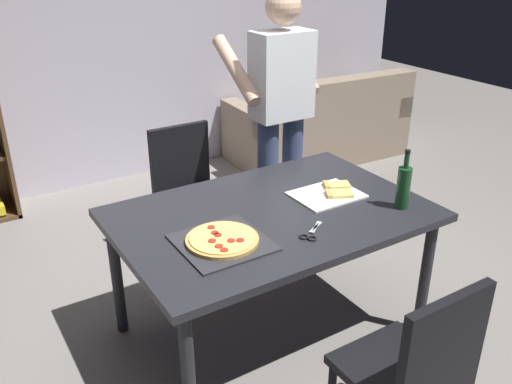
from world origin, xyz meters
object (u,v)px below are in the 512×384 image
(couch, at_px, (320,129))
(wine_bottle, at_px, (403,186))
(chair_near_camera, at_px, (416,367))
(dining_table, at_px, (271,224))
(person_serving_pizza, at_px, (280,109))
(pepperoni_pizza_on_tray, at_px, (222,241))
(kitchen_scissors, at_px, (311,234))
(chair_far_side, at_px, (188,185))

(couch, distance_m, wine_bottle, 2.71)
(chair_near_camera, distance_m, wine_bottle, 0.98)
(dining_table, xyz_separation_m, person_serving_pizza, (0.58, 0.79, 0.32))
(chair_near_camera, height_order, couch, chair_near_camera)
(person_serving_pizza, xyz_separation_m, pepperoni_pizza_on_tray, (-0.95, -0.94, -0.23))
(kitchen_scissors, bearing_deg, wine_bottle, -1.66)
(chair_near_camera, relative_size, couch, 0.52)
(pepperoni_pizza_on_tray, bearing_deg, kitchen_scissors, -21.05)
(chair_near_camera, xyz_separation_m, kitchen_scissors, (0.02, 0.71, 0.24))
(chair_far_side, height_order, person_serving_pizza, person_serving_pizza)
(dining_table, relative_size, chair_far_side, 1.74)
(chair_near_camera, height_order, wine_bottle, wine_bottle)
(person_serving_pizza, bearing_deg, chair_far_side, 159.37)
(couch, bearing_deg, chair_near_camera, -122.33)
(dining_table, distance_m, pepperoni_pizza_on_tray, 0.41)
(dining_table, height_order, chair_far_side, chair_far_side)
(chair_far_side, height_order, couch, chair_far_side)
(dining_table, bearing_deg, chair_far_side, 90.00)
(person_serving_pizza, xyz_separation_m, kitchen_scissors, (-0.56, -1.09, -0.24))
(wine_bottle, bearing_deg, pepperoni_pizza_on_tray, 170.19)
(dining_table, xyz_separation_m, chair_far_side, (0.00, 1.01, -0.17))
(chair_near_camera, distance_m, kitchen_scissors, 0.75)
(chair_far_side, relative_size, couch, 0.52)
(wine_bottle, bearing_deg, dining_table, 151.89)
(person_serving_pizza, relative_size, pepperoni_pizza_on_tray, 4.43)
(chair_far_side, bearing_deg, pepperoni_pizza_on_tray, -107.63)
(chair_near_camera, height_order, chair_far_side, same)
(couch, distance_m, person_serving_pizza, 1.91)
(chair_far_side, bearing_deg, dining_table, -90.00)
(couch, xyz_separation_m, person_serving_pizza, (-1.31, -1.20, 0.70))
(kitchen_scissors, bearing_deg, dining_table, 93.82)
(chair_near_camera, xyz_separation_m, chair_far_side, (0.00, 2.02, 0.00))
(chair_far_side, xyz_separation_m, kitchen_scissors, (0.02, -1.31, 0.24))
(person_serving_pizza, height_order, pepperoni_pizza_on_tray, person_serving_pizza)
(chair_far_side, relative_size, pepperoni_pizza_on_tray, 2.28)
(chair_far_side, distance_m, person_serving_pizza, 0.79)
(chair_near_camera, bearing_deg, couch, 57.67)
(chair_near_camera, xyz_separation_m, person_serving_pizza, (0.58, 1.80, 0.49))
(chair_far_side, distance_m, pepperoni_pizza_on_tray, 1.24)
(chair_near_camera, bearing_deg, chair_far_side, 90.00)
(chair_near_camera, height_order, kitchen_scissors, chair_near_camera)
(couch, height_order, person_serving_pizza, person_serving_pizza)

